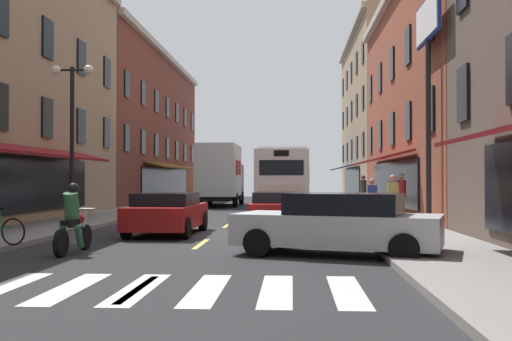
# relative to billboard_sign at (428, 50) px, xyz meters

# --- Properties ---
(ground_plane) EXTENTS (34.80, 80.00, 0.10)m
(ground_plane) POSITION_rel_billboard_sign_xyz_m (-7.05, -0.97, -6.17)
(ground_plane) COLOR #28282B
(lane_centre_dashes) EXTENTS (0.14, 73.90, 0.01)m
(lane_centre_dashes) POSITION_rel_billboard_sign_xyz_m (-7.05, -1.22, -6.12)
(lane_centre_dashes) COLOR #DBCC4C
(lane_centre_dashes) RESTS_ON ground
(crosswalk_near) EXTENTS (7.10, 2.80, 0.01)m
(crosswalk_near) POSITION_rel_billboard_sign_xyz_m (-7.05, -10.97, -6.12)
(crosswalk_near) COLOR silver
(crosswalk_near) RESTS_ON ground
(sidewalk_left) EXTENTS (3.00, 80.00, 0.14)m
(sidewalk_left) POSITION_rel_billboard_sign_xyz_m (-12.95, -0.97, -6.05)
(sidewalk_left) COLOR gray
(sidewalk_left) RESTS_ON ground
(sidewalk_right) EXTENTS (3.00, 80.00, 0.14)m
(sidewalk_right) POSITION_rel_billboard_sign_xyz_m (-1.15, -0.97, -6.05)
(sidewalk_right) COLOR gray
(sidewalk_right) RESTS_ON ground
(billboard_sign) EXTENTS (0.40, 3.18, 7.75)m
(billboard_sign) POSITION_rel_billboard_sign_xyz_m (0.00, 0.00, 0.00)
(billboard_sign) COLOR black
(billboard_sign) RESTS_ON sidewalk_right
(transit_bus) EXTENTS (2.83, 11.33, 3.30)m
(transit_bus) POSITION_rel_billboard_sign_xyz_m (-4.97, 12.60, -4.39)
(transit_bus) COLOR white
(transit_bus) RESTS_ON ground
(box_truck) EXTENTS (2.50, 7.52, 3.90)m
(box_truck) POSITION_rel_billboard_sign_xyz_m (-9.20, 17.77, -4.12)
(box_truck) COLOR black
(box_truck) RESTS_ON ground
(sedan_near) EXTENTS (2.06, 4.36, 1.32)m
(sedan_near) POSITION_rel_billboard_sign_xyz_m (-8.54, -1.80, -5.43)
(sedan_near) COLOR maroon
(sedan_near) RESTS_ON ground
(sedan_mid) EXTENTS (4.95, 3.15, 1.42)m
(sedan_mid) POSITION_rel_billboard_sign_xyz_m (-3.54, -6.65, -5.39)
(sedan_mid) COLOR silver
(sedan_mid) RESTS_ON ground
(sedan_far) EXTENTS (2.10, 4.73, 1.25)m
(sedan_far) POSITION_rel_billboard_sign_xyz_m (-5.17, 2.77, -5.46)
(sedan_far) COLOR maroon
(sedan_far) RESTS_ON ground
(motorcycle_rider) EXTENTS (0.62, 2.07, 1.66)m
(motorcycle_rider) POSITION_rel_billboard_sign_xyz_m (-9.73, -6.68, -5.41)
(motorcycle_rider) COLOR black
(motorcycle_rider) RESTS_ON ground
(pedestrian_near) EXTENTS (0.36, 0.51, 1.84)m
(pedestrian_near) POSITION_rel_billboard_sign_xyz_m (-0.23, 3.75, -5.00)
(pedestrian_near) COLOR black
(pedestrian_near) RESTS_ON sidewalk_right
(pedestrian_mid) EXTENTS (0.36, 0.36, 1.63)m
(pedestrian_mid) POSITION_rel_billboard_sign_xyz_m (-1.68, 1.58, -5.15)
(pedestrian_mid) COLOR #4C4C51
(pedestrian_mid) RESTS_ON sidewalk_right
(pedestrian_far) EXTENTS (0.36, 0.36, 1.81)m
(pedestrian_far) POSITION_rel_billboard_sign_xyz_m (-0.59, 13.40, -5.04)
(pedestrian_far) COLOR #66387F
(pedestrian_far) RESTS_ON sidewalk_right
(pedestrian_rear) EXTENTS (0.36, 0.36, 1.75)m
(pedestrian_rear) POSITION_rel_billboard_sign_xyz_m (-1.46, -1.58, -5.08)
(pedestrian_rear) COLOR #66387F
(pedestrian_rear) RESTS_ON sidewalk_right
(street_lamp_twin) EXTENTS (1.42, 0.32, 5.40)m
(street_lamp_twin) POSITION_rel_billboard_sign_xyz_m (-11.91, -1.04, -2.99)
(street_lamp_twin) COLOR black
(street_lamp_twin) RESTS_ON sidewalk_left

